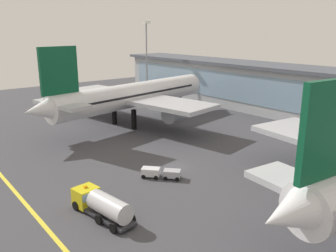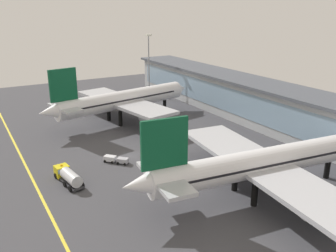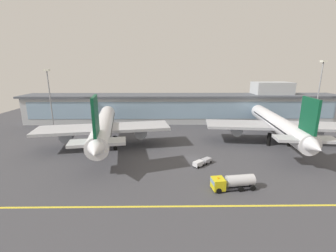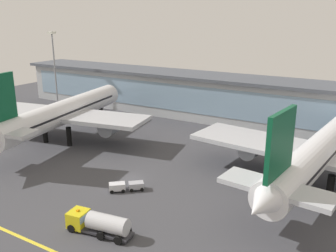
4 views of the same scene
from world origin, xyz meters
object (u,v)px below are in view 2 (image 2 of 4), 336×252
airliner_near_left (122,100)px  airliner_near_right (260,164)px  apron_light_mast_west (149,56)px  baggage_tug_near (116,159)px  fuel_tanker_truck (68,175)px

airliner_near_left → airliner_near_right: 53.88m
airliner_near_right → airliner_near_left: bearing=100.1°
airliner_near_left → apron_light_mast_west: (-25.64, 21.96, 8.63)m
airliner_near_left → apron_light_mast_west: bearing=39.2°
airliner_near_left → baggage_tug_near: 31.16m
airliner_near_left → airliner_near_right: bearing=-96.3°
fuel_tanker_truck → apron_light_mast_west: (-57.26, 47.29, 13.59)m
airliner_near_right → fuel_tanker_truck: airliner_near_right is taller
fuel_tanker_truck → apron_light_mast_west: 75.50m
airliner_near_right → apron_light_mast_west: (-79.39, 18.37, 8.94)m
airliner_near_right → baggage_tug_near: (-26.29, -17.19, -5.37)m
baggage_tug_near → airliner_near_right: bearing=172.1°
airliner_near_left → baggage_tug_near: airliner_near_left is taller
baggage_tug_near → apron_light_mast_west: (-53.10, 35.56, 14.31)m
fuel_tanker_truck → apron_light_mast_west: apron_light_mast_west is taller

